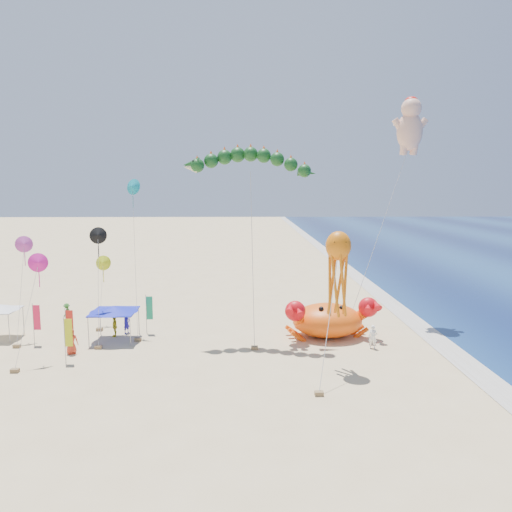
{
  "coord_description": "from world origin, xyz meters",
  "views": [
    {
      "loc": [
        -2.9,
        -35.98,
        11.8
      ],
      "look_at": [
        -2.0,
        2.0,
        6.5
      ],
      "focal_mm": 35.0,
      "sensor_mm": 36.0,
      "label": 1
    }
  ],
  "objects_px": {
    "crab_inflatable": "(327,319)",
    "canopy_blue": "(114,309)",
    "dragon_kite": "(248,166)",
    "cherub_kite": "(410,125)",
    "octopus_kite": "(338,267)"
  },
  "relations": [
    {
      "from": "dragon_kite",
      "to": "canopy_blue",
      "type": "distance_m",
      "value": 15.1
    },
    {
      "from": "crab_inflatable",
      "to": "canopy_blue",
      "type": "height_order",
      "value": "crab_inflatable"
    },
    {
      "from": "crab_inflatable",
      "to": "cherub_kite",
      "type": "relative_size",
      "value": 0.38
    },
    {
      "from": "dragon_kite",
      "to": "canopy_blue",
      "type": "xyz_separation_m",
      "value": [
        -10.4,
        -0.6,
        -10.93
      ]
    },
    {
      "from": "canopy_blue",
      "to": "dragon_kite",
      "type": "bearing_deg",
      "value": 3.28
    },
    {
      "from": "crab_inflatable",
      "to": "dragon_kite",
      "type": "xyz_separation_m",
      "value": [
        -6.2,
        0.2,
        11.93
      ]
    },
    {
      "from": "canopy_blue",
      "to": "cherub_kite",
      "type": "bearing_deg",
      "value": 14.61
    },
    {
      "from": "crab_inflatable",
      "to": "cherub_kite",
      "type": "xyz_separation_m",
      "value": [
        7.89,
        5.99,
        15.69
      ]
    },
    {
      "from": "dragon_kite",
      "to": "octopus_kite",
      "type": "height_order",
      "value": "dragon_kite"
    },
    {
      "from": "cherub_kite",
      "to": "octopus_kite",
      "type": "distance_m",
      "value": 18.44
    },
    {
      "from": "cherub_kite",
      "to": "dragon_kite",
      "type": "bearing_deg",
      "value": -157.67
    },
    {
      "from": "canopy_blue",
      "to": "octopus_kite",
      "type": "bearing_deg",
      "value": -21.2
    },
    {
      "from": "crab_inflatable",
      "to": "cherub_kite",
      "type": "height_order",
      "value": "cherub_kite"
    },
    {
      "from": "cherub_kite",
      "to": "crab_inflatable",
      "type": "bearing_deg",
      "value": -142.79
    },
    {
      "from": "cherub_kite",
      "to": "canopy_blue",
      "type": "relative_size",
      "value": 5.32
    }
  ]
}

